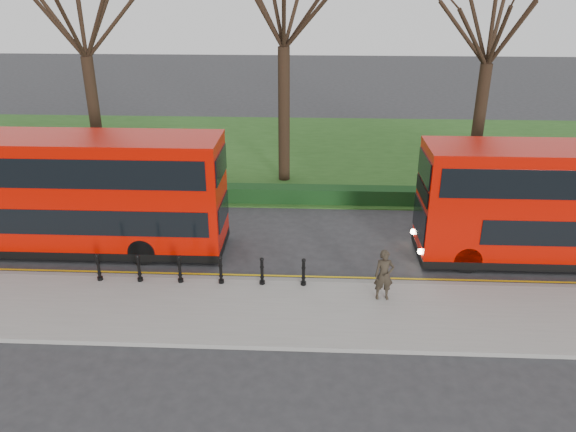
{
  "coord_description": "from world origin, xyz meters",
  "views": [
    {
      "loc": [
        3.55,
        -18.68,
        10.36
      ],
      "look_at": [
        2.65,
        0.5,
        2.0
      ],
      "focal_mm": 35.0,
      "sensor_mm": 36.0,
      "label": 1
    }
  ],
  "objects_px": {
    "bus_rear": "(574,206)",
    "pedestrian": "(384,275)",
    "bollard_row": "(200,270)",
    "bus_lead": "(73,195)"
  },
  "relations": [
    {
      "from": "pedestrian",
      "to": "bus_rear",
      "type": "bearing_deg",
      "value": 20.72
    },
    {
      "from": "pedestrian",
      "to": "bollard_row",
      "type": "bearing_deg",
      "value": 169.09
    },
    {
      "from": "bollard_row",
      "to": "pedestrian",
      "type": "distance_m",
      "value": 6.44
    },
    {
      "from": "bollard_row",
      "to": "pedestrian",
      "type": "xyz_separation_m",
      "value": [
        6.39,
        -0.77,
        0.4
      ]
    },
    {
      "from": "bollard_row",
      "to": "pedestrian",
      "type": "relative_size",
      "value": 4.17
    },
    {
      "from": "bus_lead",
      "to": "pedestrian",
      "type": "distance_m",
      "value": 12.4
    },
    {
      "from": "bus_rear",
      "to": "pedestrian",
      "type": "height_order",
      "value": "bus_rear"
    },
    {
      "from": "bollard_row",
      "to": "bus_rear",
      "type": "relative_size",
      "value": 0.65
    },
    {
      "from": "bollard_row",
      "to": "bus_rear",
      "type": "distance_m",
      "value": 14.15
    },
    {
      "from": "bollard_row",
      "to": "pedestrian",
      "type": "bearing_deg",
      "value": -6.9
    }
  ]
}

